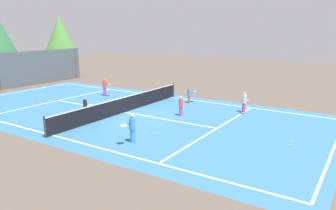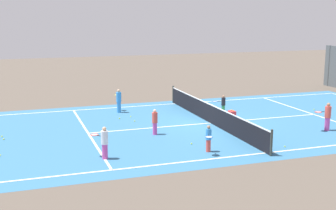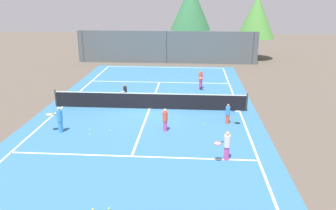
# 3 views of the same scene
# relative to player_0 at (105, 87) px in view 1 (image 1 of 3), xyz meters

# --- Properties ---
(ground_plane) EXTENTS (80.00, 80.00, 0.00)m
(ground_plane) POSITION_rel_player_0_xyz_m (-3.23, -4.75, -0.72)
(ground_plane) COLOR brown
(court_surface) EXTENTS (13.00, 25.00, 0.01)m
(court_surface) POSITION_rel_player_0_xyz_m (-3.23, -4.75, -0.71)
(court_surface) COLOR teal
(court_surface) RESTS_ON ground_plane
(tennis_net) EXTENTS (11.90, 0.10, 1.10)m
(tennis_net) POSITION_rel_player_0_xyz_m (-3.23, -4.75, -0.21)
(tennis_net) COLOR #333833
(tennis_net) RESTS_ON ground_plane
(tree_0) EXTENTS (3.89, 3.89, 6.57)m
(tree_0) POSITION_rel_player_0_xyz_m (5.89, 12.17, 3.68)
(tree_0) COLOR brown
(tree_0) RESTS_ON ground_plane
(player_0) EXTENTS (0.36, 0.87, 1.38)m
(player_0) POSITION_rel_player_0_xyz_m (0.00, 0.00, 0.00)
(player_0) COLOR #D14799
(player_0) RESTS_ON ground_plane
(player_1) EXTENTS (0.26, 0.26, 1.22)m
(player_1) POSITION_rel_player_0_xyz_m (-1.99, -8.19, -0.09)
(player_1) COLOR #D14799
(player_1) RESTS_ON ground_plane
(player_2) EXTENTS (0.37, 0.81, 1.08)m
(player_2) POSITION_rel_player_0_xyz_m (-5.04, -3.20, -0.15)
(player_2) COLOR #3FA559
(player_2) RESTS_ON ground_plane
(player_3) EXTENTS (0.80, 0.69, 1.30)m
(player_3) POSITION_rel_player_0_xyz_m (0.87, -11.15, -0.04)
(player_3) COLOR #D14799
(player_3) RESTS_ON ground_plane
(player_4) EXTENTS (0.87, 0.37, 1.37)m
(player_4) POSITION_rel_player_0_xyz_m (-7.35, -8.72, -0.01)
(player_4) COLOR #388CD8
(player_4) RESTS_ON ground_plane
(player_5) EXTENTS (0.82, 0.53, 1.12)m
(player_5) POSITION_rel_player_0_xyz_m (1.37, -6.91, -0.13)
(player_5) COLOR #E54C3F
(player_5) RESTS_ON ground_plane
(ball_crate) EXTENTS (0.44, 0.31, 0.43)m
(ball_crate) POSITION_rel_player_0_xyz_m (-4.12, -3.07, -0.53)
(ball_crate) COLOR red
(ball_crate) RESTS_ON ground_plane
(tennis_ball_0) EXTENTS (0.07, 0.07, 0.07)m
(tennis_ball_0) POSITION_rel_player_0_xyz_m (-4.85, -8.43, -0.68)
(tennis_ball_0) COLOR #CCE533
(tennis_ball_0) RESTS_ON ground_plane
(tennis_ball_1) EXTENTS (0.07, 0.07, 0.07)m
(tennis_ball_1) POSITION_rel_player_0_xyz_m (1.21, 5.67, -0.68)
(tennis_ball_1) COLOR #CCE533
(tennis_ball_1) RESTS_ON ground_plane
(tennis_ball_2) EXTENTS (0.07, 0.07, 0.07)m
(tennis_ball_2) POSITION_rel_player_0_xyz_m (-3.76, -4.17, -0.68)
(tennis_ball_2) COLOR #CCE533
(tennis_ball_2) RESTS_ON ground_plane
(tennis_ball_3) EXTENTS (0.07, 0.07, 0.07)m
(tennis_ball_3) POSITION_rel_player_0_xyz_m (-3.84, -15.04, -0.68)
(tennis_ball_3) COLOR #CCE533
(tennis_ball_3) RESTS_ON ground_plane
(tennis_ball_4) EXTENTS (0.07, 0.07, 0.07)m
(tennis_ball_4) POSITION_rel_player_0_xyz_m (-1.70, -3.33, -0.68)
(tennis_ball_4) COLOR #CCE533
(tennis_ball_4) RESTS_ON ground_plane
(tennis_ball_5) EXTENTS (0.07, 0.07, 0.07)m
(tennis_ball_5) POSITION_rel_player_0_xyz_m (-5.93, -8.37, -0.68)
(tennis_ball_5) COLOR #CCE533
(tennis_ball_5) RESTS_ON ground_plane
(tennis_ball_6) EXTENTS (0.07, 0.07, 0.07)m
(tennis_ball_6) POSITION_rel_player_0_xyz_m (-4.32, 2.47, -0.68)
(tennis_ball_6) COLOR #CCE533
(tennis_ball_6) RESTS_ON ground_plane
(tennis_ball_7) EXTENTS (0.07, 0.07, 0.07)m
(tennis_ball_7) POSITION_rel_player_0_xyz_m (0.11, -7.16, -0.68)
(tennis_ball_7) COLOR #CCE533
(tennis_ball_7) RESTS_ON ground_plane
(tennis_ball_8) EXTENTS (0.07, 0.07, 0.07)m
(tennis_ball_8) POSITION_rel_player_0_xyz_m (1.80, -3.53, -0.68)
(tennis_ball_8) COLOR #CCE533
(tennis_ball_8) RESTS_ON ground_plane
(tennis_ball_9) EXTENTS (0.07, 0.07, 0.07)m
(tennis_ball_9) POSITION_rel_player_0_xyz_m (-6.57, -3.66, -0.68)
(tennis_ball_9) COLOR #CCE533
(tennis_ball_9) RESTS_ON ground_plane
(tennis_ball_10) EXTENTS (0.07, 0.07, 0.07)m
(tennis_ball_10) POSITION_rel_player_0_xyz_m (-5.71, -9.06, -0.68)
(tennis_ball_10) COLOR #CCE533
(tennis_ball_10) RESTS_ON ground_plane
(tennis_ball_11) EXTENTS (0.07, 0.07, 0.07)m
(tennis_ball_11) POSITION_rel_player_0_xyz_m (-1.44, 3.93, -0.68)
(tennis_ball_11) COLOR #CCE533
(tennis_ball_11) RESTS_ON ground_plane
(tennis_ball_12) EXTENTS (0.07, 0.07, 0.07)m
(tennis_ball_12) POSITION_rel_player_0_xyz_m (-0.86, -15.06, -0.68)
(tennis_ball_12) COLOR #CCE533
(tennis_ball_12) RESTS_ON ground_plane
(tennis_ball_13) EXTENTS (0.07, 0.07, 0.07)m
(tennis_ball_13) POSITION_rel_player_0_xyz_m (-3.32, -14.96, -0.68)
(tennis_ball_13) COLOR #CCE533
(tennis_ball_13) RESTS_ON ground_plane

